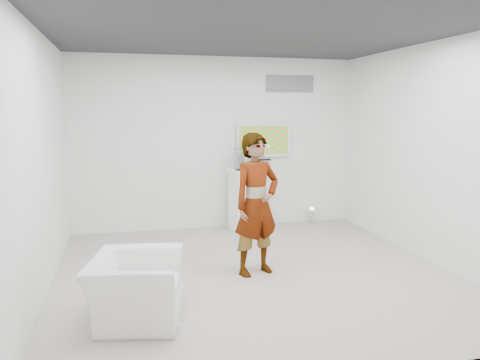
{
  "coord_description": "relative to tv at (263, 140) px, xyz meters",
  "views": [
    {
      "loc": [
        -1.59,
        -5.58,
        2.07
      ],
      "look_at": [
        -0.04,
        0.6,
        1.13
      ],
      "focal_mm": 35.0,
      "sensor_mm": 36.0,
      "label": 1
    }
  ],
  "objects": [
    {
      "name": "person",
      "position": [
        -0.83,
        -2.47,
        -0.65
      ],
      "size": [
        0.77,
        0.63,
        1.8
      ],
      "primitive_type": "imported",
      "rotation": [
        0.0,
        0.0,
        0.35
      ],
      "color": "white",
      "rests_on": "room"
    },
    {
      "name": "pedestal",
      "position": [
        -0.41,
        -0.3,
        -1.02
      ],
      "size": [
        0.59,
        0.59,
        1.07
      ],
      "primitive_type": "cube",
      "rotation": [
        0.0,
        0.0,
        0.15
      ],
      "color": "white",
      "rests_on": "room"
    },
    {
      "name": "vitrine",
      "position": [
        -0.41,
        -0.3,
        -0.3
      ],
      "size": [
        0.41,
        0.41,
        0.36
      ],
      "primitive_type": "cube",
      "rotation": [
        0.0,
        0.0,
        -0.13
      ],
      "color": "white",
      "rests_on": "pedestal"
    },
    {
      "name": "console",
      "position": [
        -0.41,
        -0.3,
        -0.36
      ],
      "size": [
        0.08,
        0.18,
        0.24
      ],
      "primitive_type": "cube",
      "rotation": [
        0.0,
        0.0,
        -0.16
      ],
      "color": "white",
      "rests_on": "pedestal"
    },
    {
      "name": "room",
      "position": [
        -0.85,
        -2.45,
        -0.05
      ],
      "size": [
        5.01,
        5.01,
        3.0
      ],
      "color": "#ADA69F",
      "rests_on": "ground"
    },
    {
      "name": "tv",
      "position": [
        0.0,
        0.0,
        0.0
      ],
      "size": [
        1.0,
        0.08,
        0.6
      ],
      "primitive_type": "cube",
      "color": "silver",
      "rests_on": "room"
    },
    {
      "name": "armchair",
      "position": [
        -2.37,
        -3.47,
        -1.23
      ],
      "size": [
        1.06,
        1.15,
        0.64
      ],
      "primitive_type": "imported",
      "rotation": [
        0.0,
        0.0,
        1.36
      ],
      "color": "white",
      "rests_on": "room"
    },
    {
      "name": "floor_uplight",
      "position": [
        0.91,
        -0.12,
        -1.41
      ],
      "size": [
        0.24,
        0.24,
        0.29
      ],
      "primitive_type": "cylinder",
      "rotation": [
        0.0,
        0.0,
        -0.39
      ],
      "color": "white",
      "rests_on": "room"
    },
    {
      "name": "wii_remote",
      "position": [
        -0.65,
        -2.24,
        0.07
      ],
      "size": [
        0.09,
        0.14,
        0.03
      ],
      "primitive_type": "cube",
      "rotation": [
        0.0,
        0.0,
        0.42
      ],
      "color": "white",
      "rests_on": "person"
    },
    {
      "name": "logo_decal",
      "position": [
        0.5,
        0.04,
        1.0
      ],
      "size": [
        0.9,
        0.02,
        0.3
      ],
      "primitive_type": "cube",
      "color": "slate",
      "rests_on": "room"
    }
  ]
}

